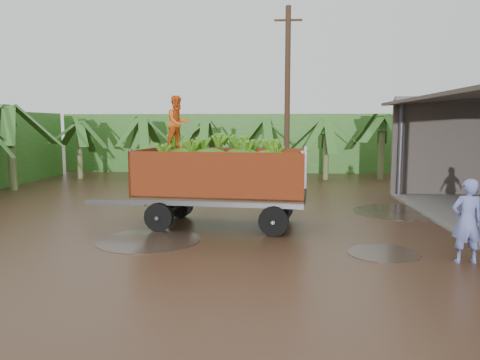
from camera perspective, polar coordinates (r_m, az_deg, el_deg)
name	(u,v)px	position (r m, az deg, el deg)	size (l,w,h in m)	color
ground	(271,222)	(14.35, 3.81, -5.18)	(100.00, 100.00, 0.00)	black
hedge_north	(241,143)	(30.13, 0.14, 4.58)	(22.00, 3.00, 3.60)	#2D661E
banana_trailer	(222,176)	(13.65, -2.24, 0.44)	(6.83, 2.83, 3.81)	#9B3616
man_blue	(467,221)	(11.18, 25.94, -4.52)	(0.67, 0.44, 1.84)	#6774BC
utility_pole	(287,99)	(20.84, 5.79, 9.77)	(1.20, 0.24, 8.02)	#47301E
banana_plants	(193,149)	(22.56, -5.69, 3.79)	(24.60, 20.21, 4.22)	#2D661E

